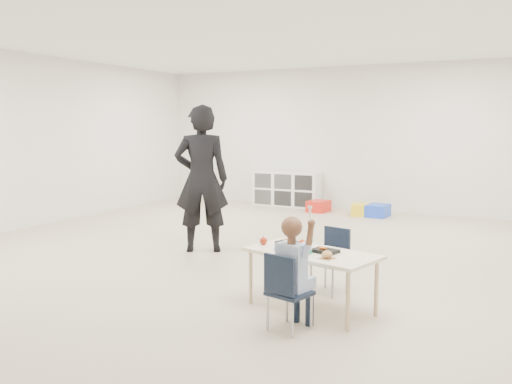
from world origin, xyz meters
The scene contains 16 objects.
room centered at (0.00, 0.00, 1.40)m, with size 9.00×9.02×2.80m.
table centered at (1.57, -1.45, 0.27)m, with size 1.27×0.85×0.53m.
chair_near centered at (1.59, -1.98, 0.32)m, with size 0.31×0.29×0.64m, color black, non-canonical shape.
chair_far centered at (1.55, -0.91, 0.32)m, with size 0.31×0.29×0.64m, color black, non-canonical shape.
child centered at (1.59, -1.98, 0.50)m, with size 0.43×0.43×1.01m, color #A2B4DC, non-canonical shape.
lunch_tray_near centered at (1.69, -1.43, 0.55)m, with size 0.22×0.16×0.03m, color black.
lunch_tray_far centered at (1.28, -1.28, 0.55)m, with size 0.22×0.16×0.03m, color black.
milk_carton centered at (1.57, -1.57, 0.58)m, with size 0.07×0.07×0.10m, color white.
bread_roll centered at (1.77, -1.63, 0.57)m, with size 0.09×0.09×0.07m, color tan.
apple_near centered at (1.43, -1.33, 0.57)m, with size 0.07×0.07×0.07m, color maroon.
apple_far centered at (1.06, -1.39, 0.57)m, with size 0.07×0.07×0.07m, color maroon.
cubby_shelf centered at (-1.20, 4.28, 0.35)m, with size 1.40×0.40×0.70m, color white.
adult centered at (-0.55, 0.06, 0.96)m, with size 0.70×0.46×1.91m, color black.
bin_red centered at (-0.34, 3.86, 0.11)m, with size 0.34×0.44×0.21m, color red.
bin_yellow centered at (0.52, 3.80, 0.11)m, with size 0.34×0.44×0.21m, color yellow.
bin_blue centered at (0.82, 3.81, 0.11)m, with size 0.35×0.46×0.22m, color blue.
Camera 1 is at (3.27, -5.87, 1.65)m, focal length 38.00 mm.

